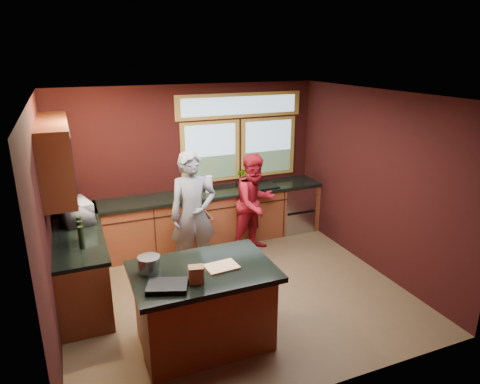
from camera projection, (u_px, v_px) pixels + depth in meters
floor at (235, 292)px, 5.97m from camera, size 4.50×4.50×0.00m
room_shell at (182, 166)px, 5.48m from camera, size 4.52×4.02×2.71m
back_counter at (209, 218)px, 7.39m from camera, size 4.50×0.64×0.93m
left_counter at (80, 261)px, 5.87m from camera, size 0.64×2.30×0.93m
island at (204, 306)px, 4.81m from camera, size 1.55×1.05×0.95m
person_grey at (193, 215)px, 6.22m from camera, size 0.71×0.49×1.87m
person_red at (255, 203)px, 7.00m from camera, size 0.95×0.83×1.66m
microwave at (76, 212)px, 5.93m from camera, size 0.50×0.63×0.31m
potted_plant at (246, 176)px, 7.49m from camera, size 0.34×0.29×0.38m
paper_towel at (209, 184)px, 7.21m from camera, size 0.12×0.12×0.28m
cutting_board at (222, 267)px, 4.68m from camera, size 0.37×0.28×0.02m
stock_pot at (149, 264)px, 4.56m from camera, size 0.24×0.24×0.18m
paper_bag at (196, 275)px, 4.36m from camera, size 0.17×0.15×0.18m
black_tray at (167, 286)px, 4.27m from camera, size 0.47×0.40×0.05m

